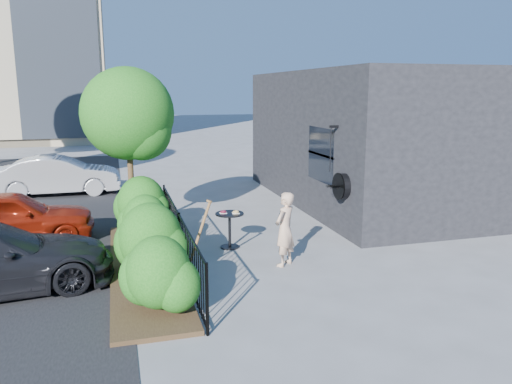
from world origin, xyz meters
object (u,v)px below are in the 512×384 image
object	(u,v)px
cafe_table	(230,224)
woman	(285,229)
patio_tree	(131,119)
car_red	(8,218)
car_silver	(59,175)
shovel	(197,243)

from	to	relation	value
cafe_table	woman	xyz separation A→B (m)	(0.80, -1.40, 0.20)
woman	patio_tree	bearing A→B (deg)	-90.70
patio_tree	car_red	world-z (taller)	patio_tree
car_silver	patio_tree	bearing A→B (deg)	-156.76
shovel	car_red	world-z (taller)	shovel
shovel	car_silver	world-z (taller)	shovel
patio_tree	cafe_table	bearing A→B (deg)	-43.96
cafe_table	car_red	bearing A→B (deg)	161.41
shovel	car_red	distance (m)	4.92
shovel	car_silver	bearing A→B (deg)	110.38
shovel	woman	bearing A→B (deg)	4.25
car_silver	car_red	bearing A→B (deg)	174.45
cafe_table	woman	world-z (taller)	woman
cafe_table	car_red	distance (m)	5.02
shovel	cafe_table	bearing A→B (deg)	57.64
woman	car_silver	distance (m)	9.92
patio_tree	shovel	bearing A→B (deg)	-74.03
patio_tree	car_red	size ratio (longest dim) A/B	1.07
woman	shovel	size ratio (longest dim) A/B	0.99
patio_tree	shovel	size ratio (longest dim) A/B	2.62
woman	shovel	xyz separation A→B (m)	(-1.77, -0.13, -0.09)
cafe_table	car_red	xyz separation A→B (m)	(-4.76, 1.60, 0.08)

